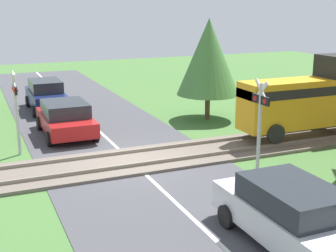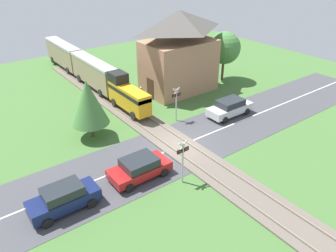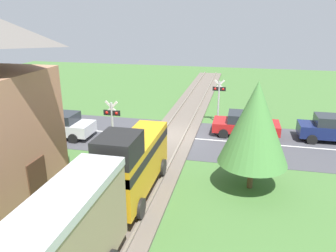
{
  "view_description": "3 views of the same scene",
  "coord_description": "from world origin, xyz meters",
  "px_view_note": "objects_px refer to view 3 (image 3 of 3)",
  "views": [
    {
      "loc": [
        14.89,
        -4.98,
        5.48
      ],
      "look_at": [
        0.0,
        1.37,
        1.2
      ],
      "focal_mm": 50.0,
      "sensor_mm": 36.0,
      "label": 1
    },
    {
      "loc": [
        -13.46,
        -16.67,
        13.5
      ],
      "look_at": [
        0.0,
        1.37,
        1.2
      ],
      "focal_mm": 35.0,
      "sensor_mm": 36.0,
      "label": 2
    },
    {
      "loc": [
        -3.93,
        18.85,
        7.29
      ],
      "look_at": [
        0.0,
        1.37,
        1.2
      ],
      "focal_mm": 35.0,
      "sensor_mm": 36.0,
      "label": 3
    }
  ],
  "objects_px": {
    "car_near_crossing": "(246,124)",
    "car_far_side": "(58,124)",
    "crossing_signal_east_approach": "(112,121)",
    "pedestrian_by_station": "(81,187)",
    "car_behind_queue": "(334,128)",
    "crossing_signal_west_approach": "(219,95)"
  },
  "relations": [
    {
      "from": "car_far_side",
      "to": "pedestrian_by_station",
      "type": "xyz_separation_m",
      "value": [
        -5.06,
        6.93,
        0.0
      ]
    },
    {
      "from": "pedestrian_by_station",
      "to": "car_behind_queue",
      "type": "bearing_deg",
      "value": -139.7
    },
    {
      "from": "car_far_side",
      "to": "crossing_signal_west_approach",
      "type": "height_order",
      "value": "crossing_signal_west_approach"
    },
    {
      "from": "crossing_signal_east_approach",
      "to": "pedestrian_by_station",
      "type": "distance_m",
      "value": 5.0
    },
    {
      "from": "car_near_crossing",
      "to": "crossing_signal_west_approach",
      "type": "height_order",
      "value": "crossing_signal_west_approach"
    },
    {
      "from": "crossing_signal_east_approach",
      "to": "crossing_signal_west_approach",
      "type": "bearing_deg",
      "value": -125.32
    },
    {
      "from": "crossing_signal_west_approach",
      "to": "pedestrian_by_station",
      "type": "height_order",
      "value": "crossing_signal_west_approach"
    },
    {
      "from": "car_near_crossing",
      "to": "car_far_side",
      "type": "height_order",
      "value": "car_far_side"
    },
    {
      "from": "car_behind_queue",
      "to": "pedestrian_by_station",
      "type": "height_order",
      "value": "pedestrian_by_station"
    },
    {
      "from": "car_near_crossing",
      "to": "crossing_signal_east_approach",
      "type": "bearing_deg",
      "value": 35.65
    },
    {
      "from": "car_far_side",
      "to": "car_near_crossing",
      "type": "bearing_deg",
      "value": -165.9
    },
    {
      "from": "car_far_side",
      "to": "pedestrian_by_station",
      "type": "bearing_deg",
      "value": 126.15
    },
    {
      "from": "car_far_side",
      "to": "pedestrian_by_station",
      "type": "relative_size",
      "value": 2.47
    },
    {
      "from": "car_near_crossing",
      "to": "crossing_signal_west_approach",
      "type": "bearing_deg",
      "value": -47.53
    },
    {
      "from": "car_behind_queue",
      "to": "crossing_signal_east_approach",
      "type": "relative_size",
      "value": 1.3
    },
    {
      "from": "car_near_crossing",
      "to": "pedestrian_by_station",
      "type": "height_order",
      "value": "pedestrian_by_station"
    },
    {
      "from": "crossing_signal_west_approach",
      "to": "crossing_signal_east_approach",
      "type": "xyz_separation_m",
      "value": [
        5.02,
        7.09,
        0.0
      ]
    },
    {
      "from": "car_behind_queue",
      "to": "pedestrian_by_station",
      "type": "relative_size",
      "value": 2.27
    },
    {
      "from": "car_near_crossing",
      "to": "car_far_side",
      "type": "relative_size",
      "value": 0.94
    },
    {
      "from": "car_near_crossing",
      "to": "pedestrian_by_station",
      "type": "bearing_deg",
      "value": 56.86
    },
    {
      "from": "car_far_side",
      "to": "car_behind_queue",
      "type": "relative_size",
      "value": 1.09
    },
    {
      "from": "car_near_crossing",
      "to": "car_far_side",
      "type": "distance_m",
      "value": 11.82
    }
  ]
}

